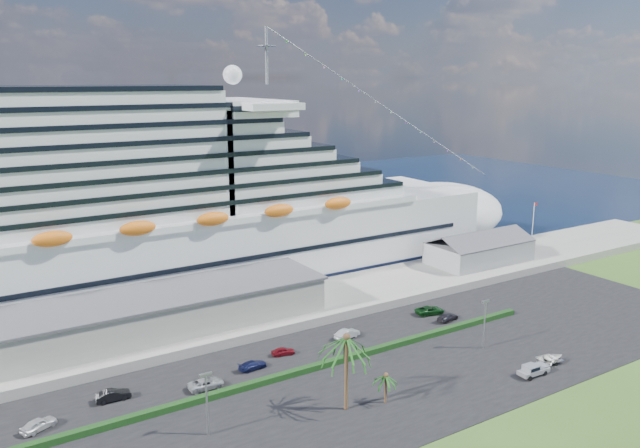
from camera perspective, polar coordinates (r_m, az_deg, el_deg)
ground at (r=89.96m, az=9.35°, el=-15.79°), size 420.00×420.00×0.00m
asphalt_lot at (r=97.42m, az=4.98°, el=-13.23°), size 140.00×38.00×0.12m
wharf at (r=119.49m, az=-3.46°, el=-7.63°), size 240.00×20.00×1.80m
water at (r=200.37m, az=-15.89°, el=0.20°), size 420.00×160.00×0.02m
cruise_ship at (r=129.08m, az=-17.18°, el=0.69°), size 191.00×38.00×54.00m
terminal_building at (r=109.18m, az=-15.19°, el=-7.84°), size 61.00×15.00×6.30m
port_shed at (r=149.05m, az=14.36°, el=-2.37°), size 24.00×12.31×7.37m
flagpole at (r=161.38m, az=18.89°, el=-0.07°), size 1.08×0.16×12.00m
hedge at (r=96.85m, az=-0.73°, el=-13.01°), size 88.00×1.10×0.90m
lamp_post_left at (r=80.42m, az=-10.33°, el=-15.23°), size 1.60×0.35×8.27m
lamp_post_right at (r=105.72m, az=14.84°, el=-8.32°), size 1.60×0.35×8.27m
palm_tall at (r=83.07m, az=2.44°, el=-11.07°), size 8.82×8.82×11.13m
palm_short at (r=87.34m, az=6.04°, el=-13.89°), size 3.53×3.53×4.56m
parked_car_0 at (r=89.65m, az=-24.34°, el=-16.34°), size 4.85×3.49×1.53m
parked_car_1 at (r=93.16m, az=-18.39°, el=-14.63°), size 4.82×1.88×1.57m
parked_car_2 at (r=93.19m, az=-10.38°, el=-14.17°), size 5.20×2.52×1.43m
parked_car_3 at (r=97.72m, az=-6.17°, el=-12.70°), size 4.66×2.21×1.31m
parked_car_4 at (r=101.84m, az=-3.39°, el=-11.54°), size 3.96×2.20×1.27m
parked_car_5 at (r=107.79m, az=2.50°, el=-9.99°), size 5.01×2.56×1.58m
parked_car_6 at (r=119.73m, az=10.00°, el=-7.77°), size 5.96×3.70×1.54m
parked_car_7 at (r=117.37m, az=11.58°, el=-8.33°), size 5.04×2.79×1.38m
pickup_truck at (r=100.26m, az=18.91°, el=-12.47°), size 5.18×2.09×1.80m
boat_trailer at (r=104.75m, az=20.34°, el=-11.43°), size 5.49×3.91×1.53m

